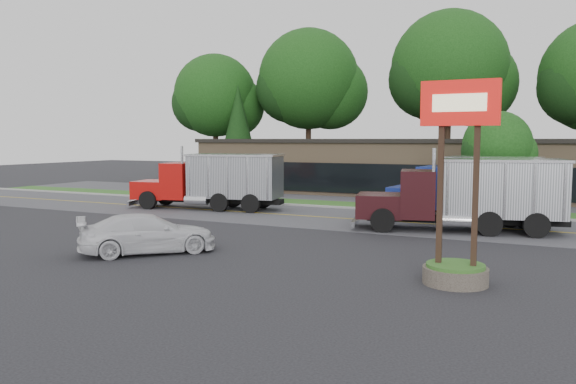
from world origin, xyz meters
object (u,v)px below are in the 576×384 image
bilo_sign (457,216)px  rally_car (148,233)px  dump_truck_red (216,180)px  dump_truck_maroon (471,193)px  dump_truck_blue (471,187)px

bilo_sign → rally_car: 11.28m
dump_truck_red → dump_truck_maroon: (15.18, -2.06, -0.00)m
rally_car → bilo_sign: bearing=-134.9°
dump_truck_blue → dump_truck_maroon: same height
dump_truck_red → dump_truck_blue: size_ratio=1.23×
dump_truck_red → rally_car: 13.24m
bilo_sign → dump_truck_blue: bearing=95.7°
dump_truck_maroon → rally_car: size_ratio=1.89×
bilo_sign → dump_truck_blue: bilo_sign is taller
dump_truck_maroon → dump_truck_red: bearing=-20.2°
bilo_sign → rally_car: size_ratio=1.18×
dump_truck_red → dump_truck_blue: 14.81m
bilo_sign → rally_car: bearing=-178.7°
dump_truck_blue → dump_truck_maroon: bearing=102.6°
bilo_sign → dump_truck_maroon: bearing=95.1°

